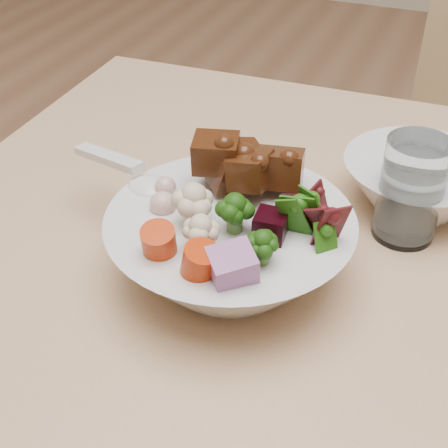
% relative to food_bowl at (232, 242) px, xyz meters
% --- Properties ---
extents(food_bowl, '(0.24, 0.24, 0.13)m').
position_rel_food_bowl_xyz_m(food_bowl, '(0.00, 0.00, 0.00)').
color(food_bowl, silver).
rests_on(food_bowl, dining_table).
extents(soup_spoon, '(0.15, 0.08, 0.03)m').
position_rel_food_bowl_xyz_m(soup_spoon, '(-0.11, 0.02, 0.03)').
color(soup_spoon, silver).
rests_on(soup_spoon, food_bowl).
extents(water_glass, '(0.07, 0.07, 0.11)m').
position_rel_food_bowl_xyz_m(water_glass, '(0.15, 0.13, 0.01)').
color(water_glass, white).
rests_on(water_glass, dining_table).
extents(side_bowl, '(0.17, 0.17, 0.06)m').
position_rel_food_bowl_xyz_m(side_bowl, '(0.15, 0.19, -0.01)').
color(side_bowl, silver).
rests_on(side_bowl, dining_table).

